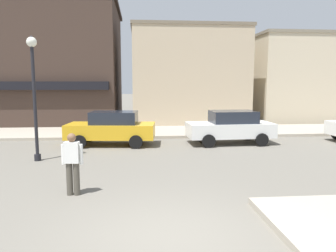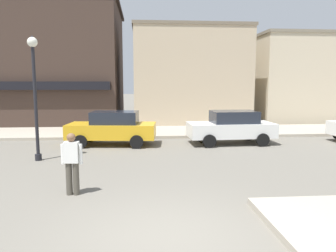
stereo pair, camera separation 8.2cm
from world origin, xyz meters
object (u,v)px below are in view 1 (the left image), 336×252
object	(u,v)px
parked_car_nearest	(112,128)
parked_car_second	(230,127)
pedestrian_crossing_near	(72,162)
lamp_post	(34,80)

from	to	relation	value
parked_car_nearest	parked_car_second	distance (m)	5.57
pedestrian_crossing_near	parked_car_nearest	bearing A→B (deg)	86.17
parked_car_nearest	pedestrian_crossing_near	bearing A→B (deg)	-93.83
parked_car_nearest	parked_car_second	xyz separation A→B (m)	(5.57, -0.14, 0.00)
parked_car_second	lamp_post	bearing A→B (deg)	-161.31
lamp_post	pedestrian_crossing_near	distance (m)	4.92
lamp_post	parked_car_second	distance (m)	8.80
pedestrian_crossing_near	parked_car_second	bearing A→B (deg)	47.97
lamp_post	parked_car_second	size ratio (longest dim) A/B	1.12
parked_car_second	pedestrian_crossing_near	distance (m)	9.00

